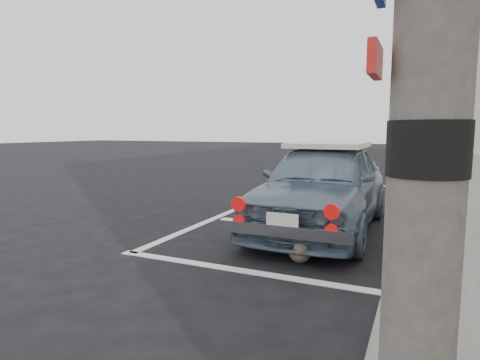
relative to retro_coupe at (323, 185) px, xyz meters
The scene contains 6 objects.
ground 1.84m from the retro_coupe, 116.88° to the right, with size 80.00×80.00×0.00m, color black.
pline_rear 2.16m from the retro_coupe, 97.91° to the right, with size 3.00×0.12×0.01m, color silver.
pline_front 5.00m from the retro_coupe, 93.29° to the left, with size 3.00×0.12×0.01m, color silver.
pline_side 2.31m from the retro_coupe, 139.23° to the left, with size 0.12×7.00×0.01m, color silver.
retro_coupe is the anchor object (origin of this frame).
cat 1.63m from the retro_coupe, 85.37° to the right, with size 0.36×0.55×0.30m.
Camera 1 is at (2.03, -3.98, 1.38)m, focal length 30.00 mm.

